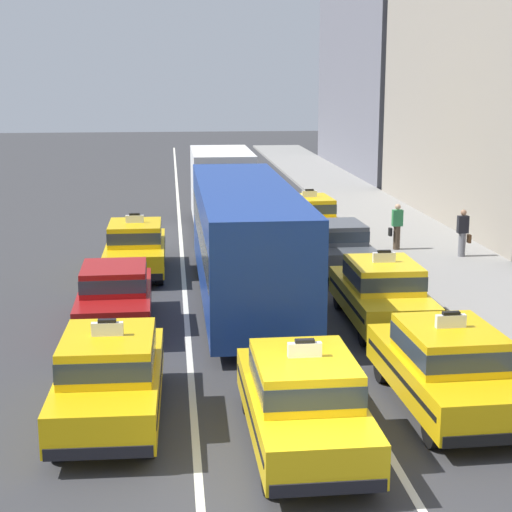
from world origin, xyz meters
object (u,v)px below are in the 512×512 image
object	(u,v)px
taxi_left_third	(136,247)
taxi_right_nearest	(446,366)
box_truck_center_third	(221,186)
taxi_right_fourth	(308,217)
pedestrian_by_storefront	(397,227)
taxi_left_nearest	(110,375)
sedan_right_third	(337,245)
pedestrian_near_crosswalk	(463,233)
taxi_center_nearest	(303,399)
bus_center_second	(245,236)
taxi_right_second	(382,292)
sedan_left_second	(115,294)

from	to	relation	value
taxi_left_third	taxi_right_nearest	xyz separation A→B (m)	(6.18, -11.53, 0.00)
box_truck_center_third	taxi_right_nearest	world-z (taller)	box_truck_center_third
taxi_right_nearest	taxi_right_fourth	world-z (taller)	same
taxi_right_fourth	pedestrian_by_storefront	size ratio (longest dim) A/B	2.87
pedestrian_by_storefront	taxi_left_nearest	bearing A→B (deg)	-123.80
sedan_right_third	box_truck_center_third	bearing A→B (deg)	113.34
taxi_left_nearest	pedestrian_near_crosswalk	world-z (taller)	taxi_left_nearest
taxi_left_nearest	taxi_right_nearest	distance (m)	6.21
taxi_center_nearest	box_truck_center_third	xyz separation A→B (m)	(-0.13, 20.16, 0.90)
bus_center_second	box_truck_center_third	size ratio (longest dim) A/B	1.61
taxi_left_nearest	pedestrian_by_storefront	world-z (taller)	taxi_left_nearest
taxi_center_nearest	taxi_right_fourth	distance (m)	17.95
bus_center_second	taxi_right_second	distance (m)	4.31
taxi_left_nearest	taxi_right_nearest	size ratio (longest dim) A/B	1.00
taxi_left_third	pedestrian_near_crosswalk	size ratio (longest dim) A/B	2.85
taxi_right_nearest	sedan_left_second	bearing A→B (deg)	137.47
sedan_right_third	taxi_right_fourth	distance (m)	5.09
taxi_center_nearest	pedestrian_by_storefront	size ratio (longest dim) A/B	2.83
sedan_right_third	taxi_left_third	bearing A→B (deg)	177.92
taxi_right_second	taxi_right_fourth	size ratio (longest dim) A/B	0.99
sedan_right_third	pedestrian_by_storefront	size ratio (longest dim) A/B	2.70
taxi_left_third	bus_center_second	bearing A→B (deg)	-47.33
taxi_right_second	pedestrian_near_crosswalk	distance (m)	8.32
taxi_center_nearest	pedestrian_near_crosswalk	xyz separation A→B (m)	(7.64, 13.61, 0.07)
sedan_left_second	taxi_right_second	xyz separation A→B (m)	(6.63, -0.58, 0.03)
sedan_left_second	taxi_right_fourth	xyz separation A→B (m)	(6.62, 10.45, 0.03)
box_truck_center_third	taxi_right_fourth	xyz separation A→B (m)	(3.19, -2.47, -0.90)
taxi_right_second	sedan_right_third	world-z (taller)	taxi_right_second
bus_center_second	sedan_right_third	size ratio (longest dim) A/B	2.57
taxi_right_nearest	sedan_right_third	world-z (taller)	taxi_right_nearest
pedestrian_by_storefront	taxi_right_fourth	bearing A→B (deg)	134.31
taxi_left_third	box_truck_center_third	bearing A→B (deg)	66.83
box_truck_center_third	taxi_left_nearest	bearing A→B (deg)	-99.60
sedan_left_second	box_truck_center_third	bearing A→B (deg)	75.12
taxi_left_third	pedestrian_by_storefront	world-z (taller)	taxi_left_third
taxi_left_nearest	sedan_left_second	distance (m)	5.78
sedan_left_second	taxi_right_nearest	xyz separation A→B (m)	(6.48, -5.94, 0.03)
taxi_right_second	sedan_right_third	distance (m)	5.94
bus_center_second	sedan_right_third	bearing A→B (deg)	44.50
taxi_right_fourth	taxi_left_third	bearing A→B (deg)	-142.48
sedan_left_second	taxi_right_nearest	bearing A→B (deg)	-42.53
box_truck_center_third	pedestrian_near_crosswalk	distance (m)	10.20
taxi_left_nearest	taxi_right_fourth	xyz separation A→B (m)	(6.35, 16.22, 0.00)
taxi_left_nearest	box_truck_center_third	distance (m)	18.98
taxi_right_second	taxi_right_fourth	distance (m)	11.02
taxi_left_third	taxi_right_second	xyz separation A→B (m)	(6.33, -6.17, 0.00)
sedan_left_second	taxi_center_nearest	distance (m)	8.07
taxi_left_nearest	taxi_center_nearest	xyz separation A→B (m)	(3.30, -1.47, 0.00)
taxi_right_nearest	taxi_center_nearest	bearing A→B (deg)	-155.93
box_truck_center_third	taxi_left_third	bearing A→B (deg)	-113.17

